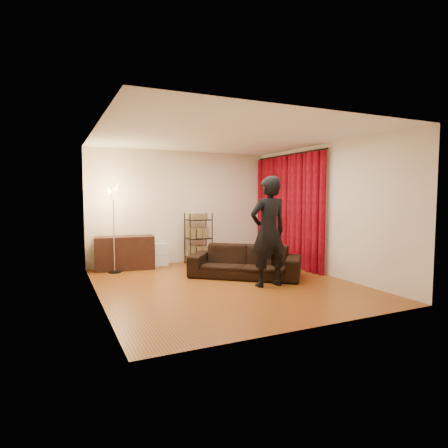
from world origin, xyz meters
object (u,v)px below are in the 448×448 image
storage_boxes (160,254)px  floor_lamp (114,230)px  media_cabinet (125,253)px  wire_shelf (198,238)px  person (268,232)px  sofa (245,262)px

storage_boxes → floor_lamp: bearing=-162.1°
media_cabinet → wire_shelf: size_ratio=1.04×
person → floor_lamp: person is taller
media_cabinet → person: bearing=-44.0°
media_cabinet → wire_shelf: bearing=6.9°
sofa → floor_lamp: floor_lamp is taller
storage_boxes → sofa: bearing=-57.8°
sofa → floor_lamp: 2.85m
wire_shelf → floor_lamp: size_ratio=0.66×
sofa → floor_lamp: bearing=-175.4°
sofa → wire_shelf: size_ratio=1.79×
storage_boxes → wire_shelf: wire_shelf is taller
sofa → person: 1.06m
person → floor_lamp: bearing=-46.3°
person → wire_shelf: size_ratio=1.63×
person → storage_boxes: person is taller
media_cabinet → floor_lamp: floor_lamp is taller
media_cabinet → wire_shelf: 1.76m
sofa → person: bearing=-48.1°
person → floor_lamp: (-2.35, 2.39, -0.08)m
media_cabinet → wire_shelf: wire_shelf is taller
storage_boxes → floor_lamp: (-1.10, -0.35, 0.66)m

